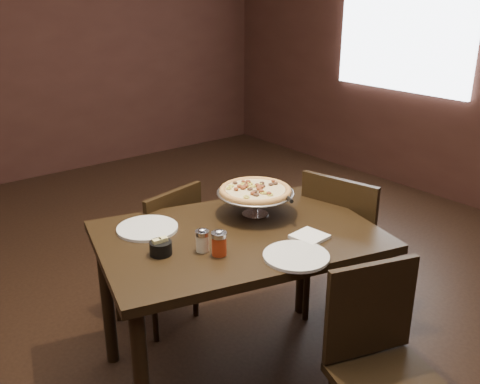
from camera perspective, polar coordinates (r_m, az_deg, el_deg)
room at (r=2.25m, az=-2.09°, el=11.19°), size 6.04×7.04×2.84m
dining_table at (r=2.43m, az=-0.19°, el=-6.50°), size 1.39×1.10×0.76m
pizza_stand at (r=2.52m, az=1.65°, el=0.14°), size 0.37×0.37×0.15m
parmesan_shaker at (r=2.21m, az=-4.04°, el=-5.16°), size 0.06×0.06×0.10m
pepper_flake_shaker at (r=2.18m, az=-2.24°, el=-5.45°), size 0.06×0.06×0.11m
packet_caddy at (r=2.21m, az=-8.45°, el=-5.87°), size 0.09×0.09×0.07m
napkin_stack at (r=2.35m, az=7.43°, el=-4.74°), size 0.15×0.15×0.01m
plate_left at (r=2.45m, az=-9.85°, el=-3.83°), size 0.27×0.27×0.01m
plate_near at (r=2.18m, az=6.01°, el=-6.82°), size 0.27×0.27×0.01m
serving_spatula at (r=2.46m, az=5.07°, el=-0.61°), size 0.15×0.15×0.02m
chair_far at (r=2.94m, az=-8.34°, el=-6.24°), size 0.46×0.46×0.82m
chair_near at (r=2.20m, az=14.95°, el=-17.23°), size 0.49×0.49×0.82m
chair_side at (r=2.94m, az=11.21°, el=-5.53°), size 0.50×0.50×0.90m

